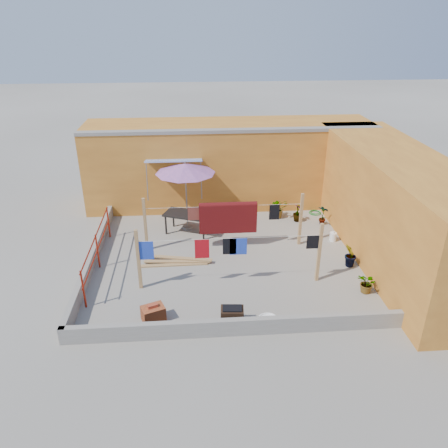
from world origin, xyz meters
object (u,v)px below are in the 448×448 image
at_px(water_jug_b, 333,237).
at_px(green_hose, 315,213).
at_px(white_basin, 268,320).
at_px(outdoor_table, 188,215).
at_px(plant_back_a, 278,208).
at_px(brazier, 232,316).
at_px(brick_stack, 153,314).
at_px(water_jug_a, 333,236).
at_px(patio_umbrella, 185,169).

bearing_deg(water_jug_b, green_hose, 90.00).
distance_m(white_basin, water_jug_b, 5.02).
relative_size(outdoor_table, plant_back_a, 2.31).
relative_size(brazier, water_jug_b, 1.76).
height_order(outdoor_table, plant_back_a, plant_back_a).
bearing_deg(brick_stack, plant_back_a, 54.02).
bearing_deg(brazier, water_jug_a, 47.62).
bearing_deg(brazier, patio_umbrella, 101.09).
bearing_deg(green_hose, brazier, -120.76).
xyz_separation_m(green_hose, plant_back_a, (-1.51, -0.25, 0.35)).
xyz_separation_m(water_jug_b, plant_back_a, (-1.51, 2.02, 0.23)).
relative_size(outdoor_table, brick_stack, 2.67).
distance_m(water_jug_a, green_hose, 2.23).
distance_m(brick_stack, white_basin, 2.86).
bearing_deg(plant_back_a, green_hose, 9.52).
relative_size(brazier, water_jug_a, 1.75).
xyz_separation_m(white_basin, green_hose, (2.91, 6.37, -0.02)).
height_order(brazier, green_hose, brazier).
relative_size(green_hose, plant_back_a, 0.61).
bearing_deg(brazier, water_jug_b, 47.27).
relative_size(white_basin, plant_back_a, 0.70).
relative_size(brazier, green_hose, 1.27).
xyz_separation_m(brick_stack, green_hose, (5.75, 6.09, -0.18)).
bearing_deg(brazier, green_hose, 59.24).
xyz_separation_m(patio_umbrella, green_hose, (4.89, 0.88, -2.18)).
distance_m(brick_stack, brazier, 1.96).
distance_m(patio_umbrella, outdoor_table, 1.59).
bearing_deg(water_jug_a, brazier, -132.38).
xyz_separation_m(outdoor_table, brazier, (1.06, -5.11, -0.42)).
bearing_deg(brazier, plant_back_a, 69.46).
bearing_deg(water_jug_b, outdoor_table, 168.56).
xyz_separation_m(white_basin, water_jug_a, (2.91, 4.14, 0.10)).
xyz_separation_m(patio_umbrella, water_jug_a, (4.89, -1.35, -2.06)).
bearing_deg(water_jug_a, white_basin, -125.04).
relative_size(patio_umbrella, outdoor_table, 1.40).
distance_m(patio_umbrella, water_jug_b, 5.49).
bearing_deg(water_jug_b, plant_back_a, 126.66).
height_order(outdoor_table, green_hose, outdoor_table).
bearing_deg(water_jug_b, water_jug_a, 90.00).
distance_m(green_hose, plant_back_a, 1.57).
distance_m(patio_umbrella, white_basin, 6.23).
height_order(brick_stack, green_hose, brick_stack).
height_order(water_jug_a, green_hose, water_jug_a).
bearing_deg(plant_back_a, water_jug_a, -52.64).
distance_m(white_basin, water_jug_a, 5.06).
height_order(water_jug_b, green_hose, water_jug_b).
relative_size(water_jug_a, green_hose, 0.73).
xyz_separation_m(outdoor_table, brick_stack, (-0.88, -4.80, -0.46)).
relative_size(patio_umbrella, plant_back_a, 3.23).
bearing_deg(plant_back_a, white_basin, -102.90).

